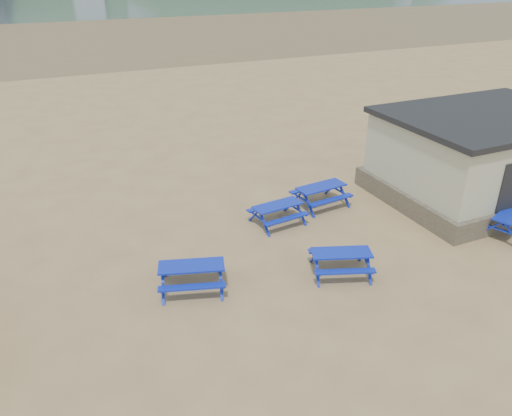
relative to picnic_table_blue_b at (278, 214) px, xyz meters
name	(u,v)px	position (x,y,z in m)	size (l,w,h in m)	color
ground	(232,269)	(-2.47, -1.98, -0.35)	(400.00, 400.00, 0.00)	tan
wet_sand	(59,35)	(-2.47, 53.02, -0.35)	(400.00, 400.00, 0.00)	brown
picnic_table_blue_b	(278,214)	(0.00, 0.00, 0.00)	(1.81, 1.53, 0.70)	#190DAF
picnic_table_blue_c	(321,196)	(2.05, 0.60, 0.03)	(1.97, 1.65, 0.76)	#190DAF
picnic_table_blue_d	(192,277)	(-3.79, -2.40, 0.02)	(2.10, 1.88, 0.74)	#190DAF
picnic_table_blue_e	(341,263)	(0.28, -3.44, 0.00)	(2.04, 1.85, 0.70)	#190DAF
picnic_table_blue_f	(511,223)	(6.59, -3.78, 0.04)	(2.26, 2.05, 0.78)	#190DAF
amenity_block	(484,155)	(8.02, -0.98, 1.22)	(7.40, 5.40, 3.15)	#665B4C
headland_town	(228,1)	(87.53, 227.70, -10.26)	(264.00, 144.00, 108.00)	#2D4C1E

